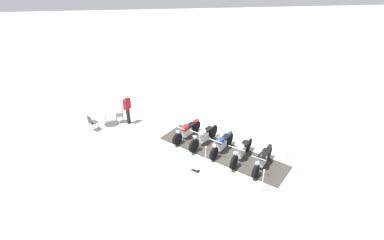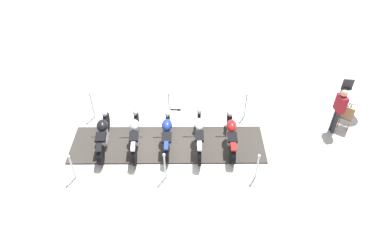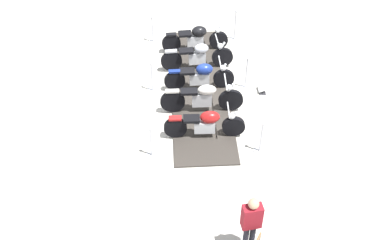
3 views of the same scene
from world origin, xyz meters
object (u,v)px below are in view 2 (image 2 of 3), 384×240
at_px(motorcycle_chrome, 135,133).
at_px(motorcycle_cream, 199,132).
at_px(stanchion_right_front, 245,110).
at_px(cafe_chair_near_table, 347,116).
at_px(motorcycle_maroon, 231,133).
at_px(stanchion_right_rear, 93,110).
at_px(motorcycle_black, 103,133).
at_px(cafe_table, 353,102).
at_px(motorcycle_navy, 167,133).
at_px(stanchion_left_mid, 165,171).
at_px(bystander_person, 339,108).
at_px(cafe_chair_across_table, 347,90).
at_px(stanchion_left_rear, 74,171).
at_px(info_placard, 176,108).
at_px(stanchion_right_mid, 169,110).
at_px(stanchion_left_front, 256,171).

bearing_deg(motorcycle_chrome, motorcycle_cream, -94.04).
height_order(stanchion_right_front, cafe_chair_near_table, stanchion_right_front).
xyz_separation_m(motorcycle_maroon, stanchion_right_rear, (2.59, -4.20, -0.12)).
height_order(motorcycle_black, cafe_table, motorcycle_black).
bearing_deg(stanchion_right_front, motorcycle_maroon, 23.06).
bearing_deg(motorcycle_chrome, motorcycle_navy, -93.67).
relative_size(motorcycle_navy, stanchion_left_mid, 1.55).
bearing_deg(stanchion_right_rear, cafe_table, 138.36).
distance_m(motorcycle_navy, stanchion_right_rear, 3.01).
height_order(stanchion_left_mid, bystander_person, bystander_person).
distance_m(motorcycle_chrome, cafe_chair_across_table, 7.94).
bearing_deg(stanchion_left_rear, stanchion_right_front, 165.22).
bearing_deg(bystander_person, info_placard, -20.65).
bearing_deg(motorcycle_maroon, stanchion_right_mid, 57.70).
xyz_separation_m(motorcycle_maroon, stanchion_left_front, (0.50, 1.48, -0.17)).
distance_m(motorcycle_black, stanchion_left_rear, 1.58).
bearing_deg(stanchion_right_front, cafe_chair_across_table, 151.04).
bearing_deg(cafe_chair_across_table, motorcycle_cream, -61.00).
height_order(motorcycle_maroon, cafe_table, motorcycle_maroon).
bearing_deg(stanchion_right_rear, cafe_chair_near_table, 133.82).
distance_m(motorcycle_maroon, cafe_chair_across_table, 5.06).
bearing_deg(info_placard, stanchion_right_mid, -113.60).
xyz_separation_m(motorcycle_black, cafe_chair_near_table, (-6.51, 4.88, 0.04)).
bearing_deg(stanchion_left_mid, info_placard, -135.96).
height_order(motorcycle_navy, stanchion_left_rear, stanchion_left_rear).
xyz_separation_m(stanchion_left_mid, cafe_table, (-6.75, 2.21, 0.28)).
relative_size(motorcycle_cream, stanchion_left_mid, 1.68).
distance_m(motorcycle_maroon, motorcycle_black, 4.12).
xyz_separation_m(stanchion_left_front, cafe_chair_across_table, (-5.38, -0.14, 0.22)).
xyz_separation_m(motorcycle_chrome, cafe_chair_near_table, (-5.75, 4.18, 0.03)).
bearing_deg(motorcycle_maroon, motorcycle_navy, 91.09).
bearing_deg(motorcycle_maroon, bystander_person, -78.77).
height_order(motorcycle_chrome, cafe_chair_near_table, motorcycle_chrome).
height_order(stanchion_left_rear, stanchion_left_front, stanchion_left_rear).
height_order(motorcycle_maroon, stanchion_right_mid, stanchion_right_mid).
bearing_deg(cafe_chair_near_table, cafe_chair_across_table, 12.89).
bearing_deg(cafe_chair_across_table, stanchion_right_mid, -75.45).
xyz_separation_m(motorcycle_navy, stanchion_right_rear, (1.07, -2.81, -0.15)).
distance_m(motorcycle_black, bystander_person, 7.70).
distance_m(info_placard, cafe_chair_across_table, 6.40).
bearing_deg(cafe_chair_near_table, bystander_person, 142.21).
relative_size(stanchion_right_front, stanchion_left_mid, 0.98).
bearing_deg(cafe_table, motorcycle_chrome, -31.21).
height_order(motorcycle_navy, stanchion_right_rear, stanchion_right_rear).
distance_m(motorcycle_cream, stanchion_left_rear, 3.99).
distance_m(motorcycle_black, cafe_table, 8.67).
xyz_separation_m(stanchion_left_mid, cafe_chair_across_table, (-7.37, 1.67, 0.22)).
height_order(stanchion_right_mid, cafe_table, stanchion_right_mid).
bearing_deg(stanchion_right_rear, motorcycle_chrome, 98.10).
xyz_separation_m(motorcycle_maroon, stanchion_right_front, (-1.38, -0.59, -0.14)).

